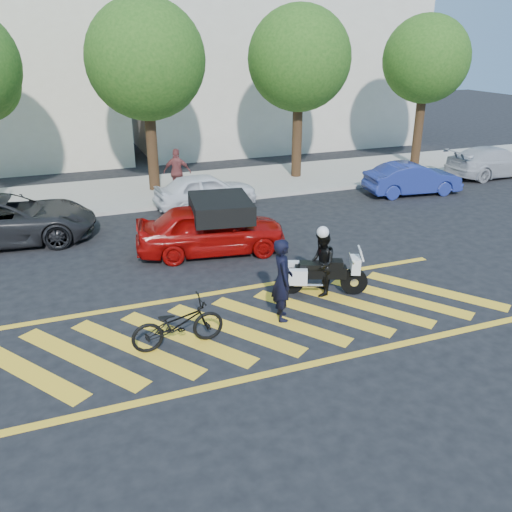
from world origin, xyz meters
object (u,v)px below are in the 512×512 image
object	(u,v)px
officer_moto	(321,263)
parked_mid_left	(6,219)
red_convertible	(211,229)
parked_mid_right	(206,190)
officer_bike	(282,280)
bicycle	(178,324)
police_motorcycle	(321,274)
parked_right	(413,179)
parked_far_right	(494,162)

from	to	relation	value
officer_moto	parked_mid_left	world-z (taller)	officer_moto
red_convertible	parked_mid_right	distance (m)	4.71
officer_bike	bicycle	size ratio (longest dim) A/B	0.99
parked_mid_right	officer_bike	bearing A→B (deg)	170.57
bicycle	police_motorcycle	distance (m)	4.14
officer_moto	parked_mid_right	world-z (taller)	officer_moto
parked_mid_left	parked_right	xyz separation A→B (m)	(15.40, 0.15, -0.11)
parked_mid_right	parked_mid_left	bearing A→B (deg)	97.03
bicycle	parked_right	size ratio (longest dim) A/B	0.50
officer_moto	parked_mid_right	distance (m)	8.30
officer_moto	parked_mid_right	xyz separation A→B (m)	(-0.63, 8.28, -0.17)
parked_mid_right	red_convertible	bearing A→B (deg)	161.51
parked_far_right	parked_mid_right	bearing A→B (deg)	88.31
parked_far_right	bicycle	bearing A→B (deg)	117.07
bicycle	police_motorcycle	world-z (taller)	bicycle
parked_mid_right	parked_far_right	xyz separation A→B (m)	(13.88, 0.00, 0.02)
officer_moto	parked_right	xyz separation A→B (m)	(7.85, 7.03, -0.19)
parked_mid_left	officer_moto	bearing A→B (deg)	-127.26
parked_far_right	officer_moto	bearing A→B (deg)	120.30
police_motorcycle	bicycle	bearing A→B (deg)	-141.10
officer_bike	parked_mid_right	bearing A→B (deg)	7.05
red_convertible	parked_mid_right	bearing A→B (deg)	-5.60
bicycle	red_convertible	distance (m)	5.34
bicycle	officer_moto	bearing A→B (deg)	-75.52
bicycle	parked_far_right	xyz separation A→B (m)	(17.20, 9.44, 0.17)
bicycle	parked_mid_right	bearing A→B (deg)	-21.30
bicycle	officer_moto	xyz separation A→B (m)	(3.95, 1.16, 0.32)
police_motorcycle	officer_moto	size ratio (longest dim) A/B	1.29
bicycle	parked_far_right	distance (m)	19.62
officer_moto	parked_mid_left	xyz separation A→B (m)	(-7.55, 6.88, -0.08)
parked_mid_left	parked_far_right	bearing A→B (deg)	-81.06
police_motorcycle	red_convertible	size ratio (longest dim) A/B	0.49
police_motorcycle	parked_right	world-z (taller)	parked_right
parked_right	officer_bike	bearing A→B (deg)	136.74
officer_moto	parked_mid_left	size ratio (longest dim) A/B	0.31
parked_mid_left	parked_mid_right	world-z (taller)	parked_mid_left
bicycle	officer_moto	size ratio (longest dim) A/B	1.18
officer_moto	parked_far_right	size ratio (longest dim) A/B	0.35
officer_bike	bicycle	world-z (taller)	officer_bike
parked_right	parked_mid_left	bearing A→B (deg)	97.02
parked_right	bicycle	bearing A→B (deg)	131.21
bicycle	parked_far_right	bearing A→B (deg)	-63.16
bicycle	officer_moto	world-z (taller)	officer_moto
red_convertible	parked_right	distance (m)	10.18
officer_bike	police_motorcycle	world-z (taller)	officer_bike
bicycle	parked_mid_right	distance (m)	10.01
officer_moto	parked_mid_right	size ratio (longest dim) A/B	0.43
parked_right	parked_far_right	xyz separation A→B (m)	(5.40, 1.25, 0.04)
red_convertible	parked_mid_left	xyz separation A→B (m)	(-5.77, 3.17, -0.00)
red_convertible	parked_mid_left	world-z (taller)	red_convertible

